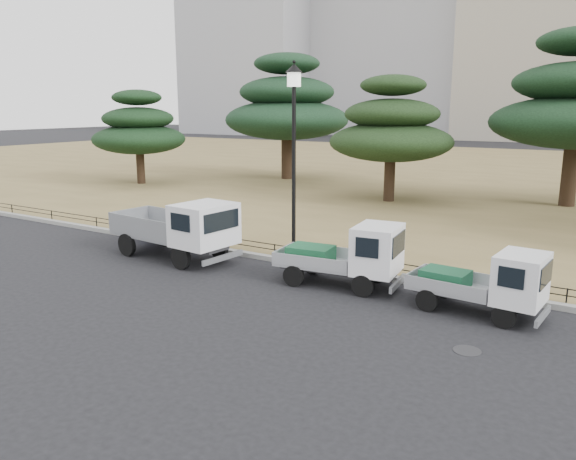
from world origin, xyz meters
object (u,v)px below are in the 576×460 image
Objects in this scene: truck_kei_front at (348,255)px; truck_kei_rear at (486,282)px; tarp_pile at (160,227)px; street_lamp at (294,130)px; truck_large at (178,226)px.

truck_kei_rear is at bearing -9.85° from truck_kei_front.
tarp_pile is at bearing 164.83° from truck_kei_front.
truck_kei_rear reaches higher than tarp_pile.
street_lamp is 3.87× the size of tarp_pile.
street_lamp is (3.53, 1.74, 3.26)m from truck_large.
truck_large reaches higher than truck_kei_rear.
truck_large is 2.98× the size of tarp_pile.
truck_kei_rear is 7.71m from street_lamp.
street_lamp reaches higher than tarp_pile.
street_lamp is (-2.69, 1.44, 3.46)m from truck_kei_front.
truck_kei_front is 3.95m from truck_kei_rear.
truck_kei_rear is (10.16, 0.05, -0.29)m from truck_large.
truck_kei_front is at bearing -9.01° from tarp_pile.
tarp_pile is at bearing -179.53° from street_lamp.
truck_large is 10.16m from truck_kei_rear.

